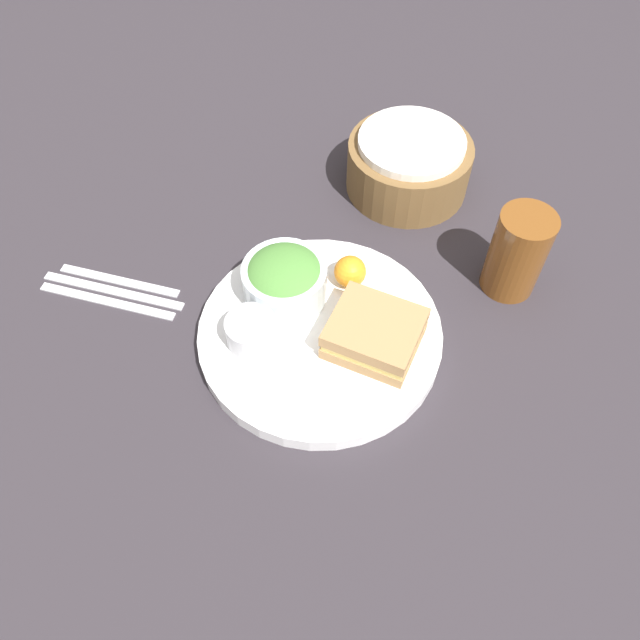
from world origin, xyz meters
TOP-DOWN VIEW (x-y plane):
  - ground_plane at (0.00, 0.00)m, footprint 4.00×4.00m
  - plate at (0.00, 0.00)m, footprint 0.30×0.30m
  - sandwich at (0.07, 0.01)m, footprint 0.11×0.10m
  - salad_bowl at (-0.06, 0.03)m, footprint 0.10×0.10m
  - dressing_cup at (-0.06, -0.05)m, footprint 0.06×0.06m
  - orange_wedge at (-0.00, 0.08)m, footprint 0.04×0.04m
  - drink_glass at (0.18, 0.19)m, footprint 0.07×0.07m
  - bread_basket at (-0.01, 0.31)m, footprint 0.18×0.18m
  - fork at (-0.27, -0.07)m, footprint 0.19×0.05m
  - knife at (-0.28, -0.06)m, footprint 0.20×0.05m
  - spoon at (-0.28, -0.04)m, footprint 0.17×0.04m

SIDE VIEW (x-z plane):
  - ground_plane at x=0.00m, z-range 0.00..0.00m
  - fork at x=-0.27m, z-range 0.00..0.01m
  - knife at x=-0.28m, z-range 0.00..0.01m
  - spoon at x=-0.28m, z-range 0.00..0.01m
  - plate at x=0.00m, z-range 0.00..0.02m
  - dressing_cup at x=-0.06m, z-range 0.02..0.06m
  - orange_wedge at x=0.00m, z-range 0.02..0.06m
  - bread_basket at x=-0.01m, z-range 0.00..0.09m
  - sandwich at x=0.07m, z-range 0.02..0.07m
  - salad_bowl at x=-0.06m, z-range 0.02..0.09m
  - drink_glass at x=0.18m, z-range 0.00..0.12m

